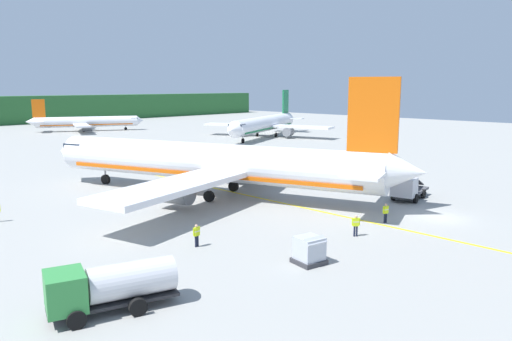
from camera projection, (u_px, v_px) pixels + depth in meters
ground at (135, 160)px, 74.74m from camera, size 240.00×320.00×0.20m
airliner_foreground at (213, 163)px, 49.54m from camera, size 33.82×40.34×11.90m
airliner_mid_apron at (265, 124)px, 106.80m from camera, size 34.15×28.70×10.20m
airliner_far_taxiway at (86, 122)px, 121.54m from camera, size 25.78×21.80×7.97m
service_truck_fuel at (110, 285)px, 24.11m from camera, size 6.59×3.84×2.40m
service_truck_baggage at (407, 189)px, 47.83m from camera, size 6.30×3.13×2.55m
cargo_container_near at (309, 250)px, 30.78m from camera, size 2.05×2.05×1.87m
crew_marshaller at (386, 212)px, 39.96m from camera, size 0.61×0.34×1.63m
crew_loader_left at (356, 224)px, 36.36m from camera, size 0.51×0.46×1.63m
crew_supervisor at (197, 234)px, 33.99m from camera, size 0.63×0.25×1.63m
apron_guide_line at (262, 198)px, 48.78m from camera, size 0.30×60.00×0.01m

